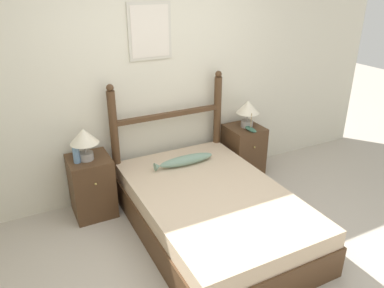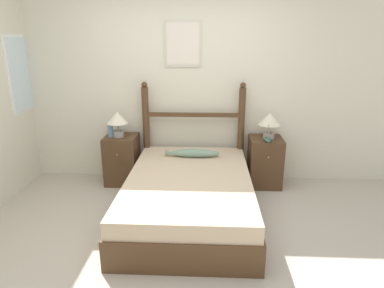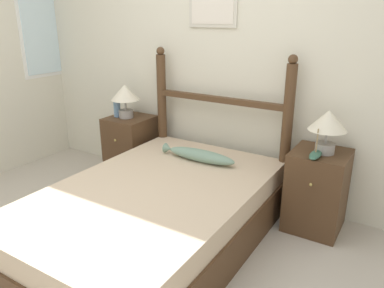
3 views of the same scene
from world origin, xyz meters
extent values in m
plane|color=#B7AD9E|center=(0.00, 0.00, 0.00)|extent=(16.00, 16.00, 0.00)
cube|color=beige|center=(0.00, 1.73, 1.27)|extent=(6.40, 0.06, 2.55)
cube|color=beige|center=(0.00, 1.69, 1.83)|extent=(0.47, 0.02, 0.58)
cube|color=silver|center=(0.00, 1.68, 1.83)|extent=(0.41, 0.01, 0.52)
cube|color=white|center=(-2.10, 1.64, 1.46)|extent=(0.01, 0.85, 0.99)
cube|color=silver|center=(-2.09, 1.64, 1.46)|extent=(0.01, 0.77, 0.91)
cube|color=#4C331E|center=(0.14, 0.58, 0.15)|extent=(1.37, 2.10, 0.30)
cube|color=#CCB293|center=(0.14, 0.58, 0.39)|extent=(1.33, 2.06, 0.17)
cylinder|color=#4C331E|center=(-0.50, 1.58, 0.64)|extent=(0.09, 0.09, 1.29)
sphere|color=#4C331E|center=(-0.50, 1.58, 1.32)|extent=(0.08, 0.08, 0.08)
cylinder|color=#4C331E|center=(0.78, 1.58, 0.64)|extent=(0.09, 0.09, 1.29)
sphere|color=#4C331E|center=(0.78, 1.58, 1.32)|extent=(0.08, 0.08, 0.08)
cube|color=#4C331E|center=(0.14, 1.58, 0.93)|extent=(1.28, 0.06, 0.05)
cube|color=#4C331E|center=(-0.82, 1.45, 0.33)|extent=(0.42, 0.43, 0.65)
sphere|color=tan|center=(-0.82, 1.22, 0.47)|extent=(0.02, 0.02, 0.02)
cube|color=#4C331E|center=(1.10, 1.45, 0.33)|extent=(0.42, 0.43, 0.65)
sphere|color=tan|center=(1.10, 1.22, 0.47)|extent=(0.02, 0.02, 0.02)
cylinder|color=gray|center=(-0.84, 1.43, 0.69)|extent=(0.14, 0.14, 0.08)
cylinder|color=gray|center=(-0.84, 1.43, 0.79)|extent=(0.02, 0.02, 0.10)
cone|color=beige|center=(-0.84, 1.43, 0.91)|extent=(0.29, 0.29, 0.15)
cylinder|color=gray|center=(1.13, 1.44, 0.69)|extent=(0.14, 0.14, 0.08)
cylinder|color=gray|center=(1.13, 1.44, 0.79)|extent=(0.02, 0.02, 0.10)
cone|color=beige|center=(1.13, 1.44, 0.91)|extent=(0.29, 0.29, 0.15)
cylinder|color=#668CB2|center=(-0.94, 1.41, 0.74)|extent=(0.07, 0.07, 0.17)
sphere|color=#333338|center=(-0.94, 1.41, 0.85)|extent=(0.04, 0.04, 0.04)
ellipsoid|color=#386651|center=(1.09, 1.31, 0.68)|extent=(0.08, 0.21, 0.04)
cylinder|color=#997F56|center=(1.09, 1.31, 0.79)|extent=(0.01, 0.01, 0.18)
ellipsoid|color=gray|center=(0.18, 1.20, 0.52)|extent=(0.63, 0.14, 0.10)
cone|color=gray|center=(-0.17, 1.20, 0.52)|extent=(0.06, 0.09, 0.09)
camera|label=1|loc=(-1.44, -2.08, 2.35)|focal=35.00mm
camera|label=2|loc=(0.34, -2.87, 1.91)|focal=32.00mm
camera|label=3|loc=(1.67, -1.36, 1.67)|focal=35.00mm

